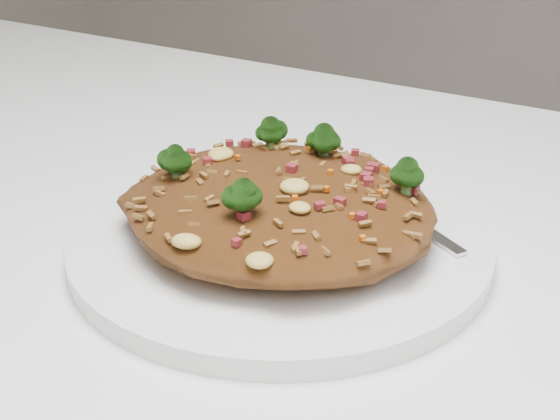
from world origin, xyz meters
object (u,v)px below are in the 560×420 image
(fried_rice, at_px, (280,195))
(fork, at_px, (390,207))
(plate, at_px, (280,241))
(dining_table, at_px, (155,353))

(fried_rice, distance_m, fork, 0.08)
(fried_rice, bearing_deg, plate, -70.83)
(fried_rice, height_order, fork, fried_rice)
(fried_rice, xyz_separation_m, fork, (0.05, 0.06, -0.02))
(fork, bearing_deg, fried_rice, -95.89)
(dining_table, bearing_deg, plate, 22.39)
(fork, bearing_deg, dining_table, -111.98)
(dining_table, distance_m, fried_rice, 0.16)
(plate, bearing_deg, fork, 53.28)
(dining_table, distance_m, fork, 0.20)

